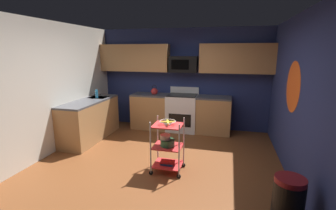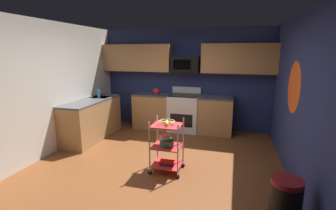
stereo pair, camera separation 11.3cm
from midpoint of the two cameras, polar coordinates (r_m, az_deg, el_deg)
floor at (r=4.46m, az=-3.51°, el=-14.47°), size 4.40×4.80×0.04m
wall_back at (r=6.36m, az=3.08°, el=6.20°), size 4.52×0.06×2.60m
wall_left at (r=5.17m, az=-27.99°, el=3.27°), size 0.06×4.80×2.60m
wall_right at (r=3.96m, az=28.59°, el=0.78°), size 0.06×4.80×2.60m
wall_flower_decal at (r=4.35m, az=27.04°, el=3.88°), size 0.00×0.84×0.84m
counter_run at (r=5.97m, az=-5.88°, el=-2.45°), size 3.47×2.32×0.92m
oven_range at (r=6.19m, az=2.90°, el=-1.73°), size 0.76×0.65×1.10m
upper_cabinets at (r=6.14m, az=2.66°, el=11.12°), size 4.40×0.33×0.70m
microwave at (r=6.10m, az=3.22°, el=9.70°), size 0.70×0.39×0.40m
rolling_cart at (r=4.08m, az=-0.88°, el=-9.81°), size 0.54×0.43×0.91m
fruit_bowl at (r=3.94m, az=-0.90°, el=-4.10°), size 0.27×0.27×0.07m
mixing_bowl_large at (r=4.05m, az=-0.93°, el=-8.93°), size 0.25×0.25×0.11m
mixing_bowl_small at (r=4.02m, az=-1.44°, el=-7.63°), size 0.18×0.18×0.08m
book_stack at (r=4.20m, az=-0.86°, el=-13.55°), size 0.26×0.20×0.05m
kettle at (r=6.26m, az=-3.80°, el=3.29°), size 0.21×0.18×0.26m
dish_soap_bottle at (r=5.99m, az=-17.23°, el=2.54°), size 0.06×0.06×0.20m
trash_can at (r=3.17m, az=25.71°, el=-20.70°), size 0.34×0.42×0.66m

